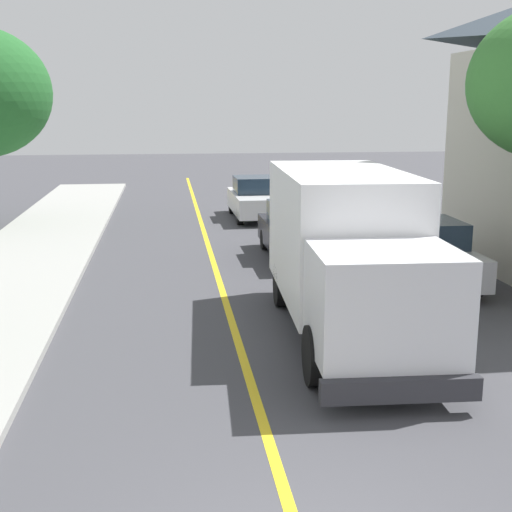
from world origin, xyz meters
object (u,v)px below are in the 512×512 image
box_truck (347,247)px  parked_van_across (425,253)px  parked_car_near (298,232)px  parked_car_mid (255,199)px

box_truck → parked_van_across: 4.73m
box_truck → parked_car_near: size_ratio=1.65×
box_truck → parked_car_near: 6.99m
parked_car_near → parked_car_mid: 7.46m
box_truck → parked_car_mid: bearing=89.9°
parked_car_near → parked_car_mid: size_ratio=1.00×
parked_car_near → parked_van_across: (2.64, -3.38, 0.00)m
parked_car_mid → parked_van_across: bearing=-74.6°
box_truck → parked_car_mid: 14.40m
parked_car_mid → box_truck: bearing=-90.1°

